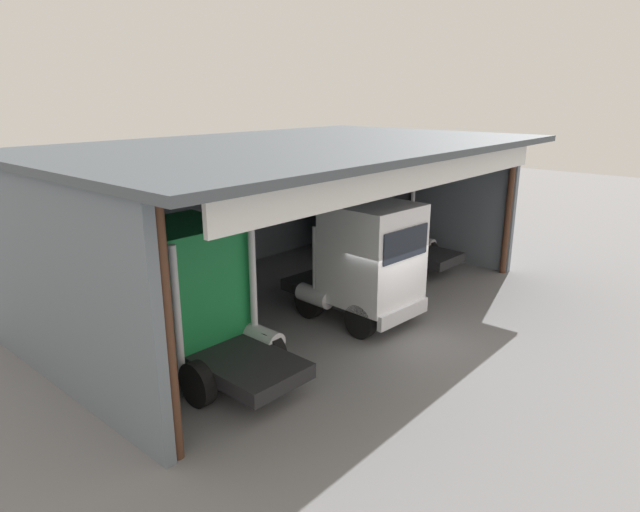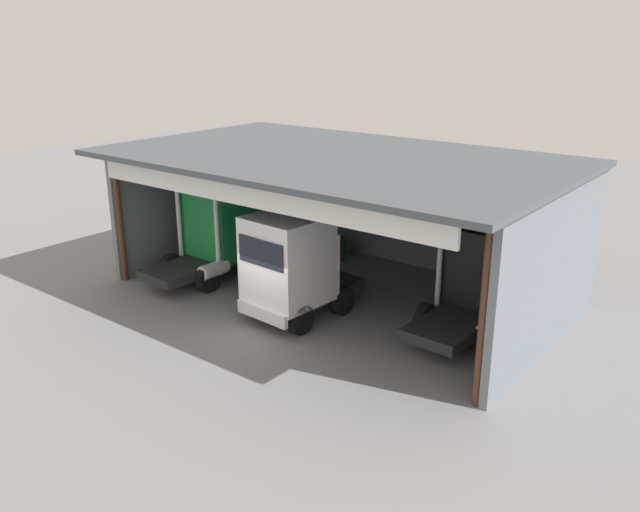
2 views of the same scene
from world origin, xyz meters
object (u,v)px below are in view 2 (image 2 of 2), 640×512
Objects in this scene: truck_white_center_right_bay at (292,266)px; oil_drum at (340,247)px; tool_cart at (330,250)px; truck_black_yard_outside at (483,277)px; truck_green_left_bay at (220,228)px.

truck_white_center_right_bay is 5.26× the size of oil_drum.
truck_black_yard_outside is at bearing -16.08° from tool_cart.
oil_drum is at bearing 160.88° from truck_black_yard_outside.
truck_white_center_right_bay is 0.88× the size of truck_black_yard_outside.
truck_black_yard_outside is 5.94× the size of oil_drum.
truck_white_center_right_bay reaches higher than truck_black_yard_outside.
truck_white_center_right_bay is (5.20, -1.65, -0.00)m from truck_green_left_bay.
truck_white_center_right_bay is 7.19m from oil_drum.
truck_white_center_right_bay is 6.48m from tool_cart.
truck_white_center_right_bay is 4.63× the size of tool_cart.
truck_green_left_bay reaches higher than truck_white_center_right_bay.
truck_green_left_bay is 5.17× the size of tool_cart.
tool_cart is (2.50, 4.06, -1.47)m from truck_green_left_bay.
oil_drum is at bearing 64.04° from truck_green_left_bay.
truck_green_left_bay is at bearing -121.67° from tool_cart.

